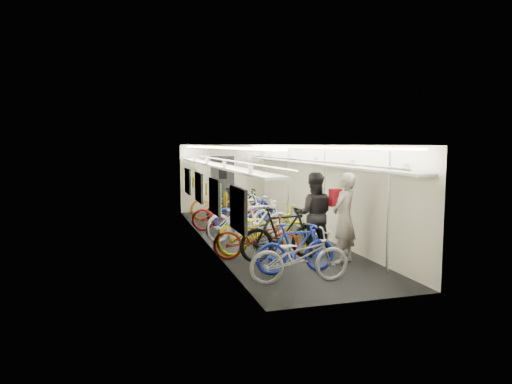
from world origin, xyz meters
TOP-DOWN VIEW (x-y plane):
  - train_car_shell at (-0.36, 0.71)m, footprint 10.00×10.00m
  - bicycle_0 at (-0.52, -3.83)m, footprint 1.83×0.76m
  - bicycle_1 at (-0.36, -3.26)m, footprint 1.61×0.49m
  - bicycle_2 at (-0.79, -2.10)m, footprint 1.92×1.13m
  - bicycle_3 at (-0.29, -2.30)m, footprint 1.92×0.69m
  - bicycle_4 at (-0.50, -1.75)m, footprint 2.17×0.81m
  - bicycle_5 at (-0.12, -0.08)m, footprint 1.74×0.49m
  - bicycle_6 at (-0.57, 0.06)m, footprint 2.22×1.43m
  - bicycle_7 at (-0.24, 0.54)m, footprint 1.94×1.15m
  - bicycle_8 at (-0.75, 1.24)m, footprint 1.94×1.14m
  - bicycle_9 at (-0.18, 1.75)m, footprint 2.01×0.85m
  - bicycle_10 at (-0.40, 3.12)m, footprint 2.09×0.83m
  - passenger_near at (0.86, -2.80)m, footprint 0.80×0.76m
  - passenger_mid at (0.49, -2.10)m, footprint 1.06×0.94m
  - backpack at (0.93, -2.25)m, footprint 0.28×0.19m

SIDE VIEW (x-z plane):
  - bicycle_0 at x=-0.52m, z-range 0.00..0.94m
  - bicycle_2 at x=-0.79m, z-range 0.00..0.96m
  - bicycle_1 at x=-0.36m, z-range 0.00..0.96m
  - bicycle_8 at x=-0.75m, z-range 0.00..0.96m
  - bicycle_5 at x=-0.12m, z-range 0.00..1.04m
  - bicycle_10 at x=-0.40m, z-range 0.00..1.08m
  - bicycle_6 at x=-0.57m, z-range 0.00..1.10m
  - bicycle_7 at x=-0.24m, z-range 0.00..1.12m
  - bicycle_4 at x=-0.50m, z-range 0.00..1.13m
  - bicycle_3 at x=-0.29m, z-range 0.00..1.13m
  - bicycle_9 at x=-0.18m, z-range 0.00..1.17m
  - passenger_mid at x=0.49m, z-range 0.00..1.82m
  - passenger_near at x=0.86m, z-range 0.00..1.84m
  - backpack at x=0.93m, z-range 1.09..1.47m
  - train_car_shell at x=-0.36m, z-range -3.34..6.66m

